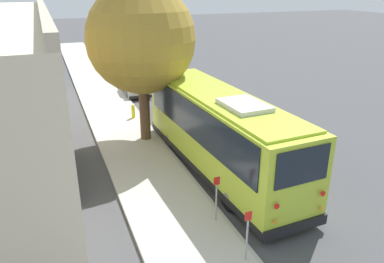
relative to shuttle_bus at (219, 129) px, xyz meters
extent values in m
plane|color=#474749|center=(0.06, -0.11, -1.94)|extent=(160.00, 160.00, 0.00)
cube|color=beige|center=(0.06, 3.04, -1.87)|extent=(80.00, 3.07, 0.15)
cube|color=#AAA69D|center=(0.06, 1.43, -1.87)|extent=(80.00, 0.14, 0.15)
cube|color=#ADC633|center=(0.00, 0.00, -0.13)|extent=(10.59, 2.93, 3.10)
cube|color=black|center=(0.00, 0.00, -1.54)|extent=(10.65, 2.98, 0.28)
cube|color=black|center=(0.00, 0.00, 0.55)|extent=(9.74, 2.97, 1.49)
cube|color=black|center=(5.27, 0.25, 0.55)|extent=(0.13, 2.14, 1.57)
cube|color=black|center=(-5.26, -0.25, 0.66)|extent=(0.12, 1.96, 1.19)
cube|color=black|center=(5.27, 0.25, 1.28)|extent=(0.12, 1.76, 0.22)
cube|color=#ADC633|center=(0.00, 0.00, 1.46)|extent=(9.94, 2.67, 0.10)
cube|color=silver|center=(-1.87, -0.09, 1.58)|extent=(1.99, 1.47, 0.20)
cube|color=black|center=(5.30, 0.25, -1.50)|extent=(0.21, 2.47, 0.36)
cube|color=black|center=(-5.29, -0.25, -1.50)|extent=(0.21, 2.47, 0.36)
cylinder|color=red|center=(-5.38, 0.63, -0.44)|extent=(0.04, 0.18, 0.18)
cylinder|color=orange|center=(-5.38, 0.63, -1.00)|extent=(0.04, 0.14, 0.14)
cylinder|color=red|center=(-5.30, -1.13, -0.44)|extent=(0.04, 0.18, 0.18)
cylinder|color=orange|center=(-5.30, -1.13, -1.00)|extent=(0.04, 0.14, 0.14)
cube|color=white|center=(5.31, 1.07, -1.33)|extent=(0.05, 0.32, 0.18)
cube|color=white|center=(5.39, -0.57, -1.33)|extent=(0.05, 0.32, 0.18)
cube|color=black|center=(4.86, 1.61, 0.85)|extent=(0.06, 0.10, 0.24)
cylinder|color=black|center=(3.06, 1.21, -1.47)|extent=(0.96, 0.34, 0.95)
cylinder|color=slate|center=(3.06, 1.21, -1.47)|extent=(0.44, 0.34, 0.43)
cylinder|color=black|center=(3.15, -0.92, -1.47)|extent=(0.96, 0.34, 0.95)
cylinder|color=slate|center=(3.15, -0.92, -1.47)|extent=(0.44, 0.34, 0.43)
cylinder|color=black|center=(-2.98, 0.93, -1.47)|extent=(0.96, 0.34, 0.95)
cylinder|color=slate|center=(-2.98, 0.93, -1.47)|extent=(0.44, 0.34, 0.43)
cylinder|color=black|center=(-2.88, -1.20, -1.47)|extent=(0.96, 0.34, 0.95)
cylinder|color=slate|center=(-2.88, -1.20, -1.47)|extent=(0.44, 0.34, 0.43)
cube|color=#A8AAAF|center=(13.58, 0.49, -1.46)|extent=(4.47, 1.91, 0.64)
cube|color=black|center=(13.46, 0.50, -0.90)|extent=(2.16, 1.55, 0.48)
cube|color=#A8AAAF|center=(13.46, 0.50, -0.66)|extent=(2.07, 1.51, 0.05)
cube|color=black|center=(15.78, 0.36, -1.68)|extent=(0.18, 1.60, 0.20)
cube|color=black|center=(11.37, 0.62, -1.68)|extent=(0.18, 1.60, 0.20)
cylinder|color=black|center=(15.00, 1.16, -1.62)|extent=(0.66, 0.24, 0.65)
cylinder|color=slate|center=(15.00, 1.16, -1.62)|extent=(0.31, 0.24, 0.29)
cylinder|color=black|center=(14.91, -0.34, -1.62)|extent=(0.66, 0.24, 0.65)
cylinder|color=slate|center=(14.91, -0.34, -1.62)|extent=(0.31, 0.24, 0.29)
cylinder|color=black|center=(12.24, 1.32, -1.62)|extent=(0.66, 0.24, 0.65)
cylinder|color=slate|center=(12.24, 1.32, -1.62)|extent=(0.31, 0.24, 0.29)
cylinder|color=black|center=(12.15, -0.18, -1.62)|extent=(0.66, 0.24, 0.65)
cylinder|color=slate|center=(12.15, -0.18, -1.62)|extent=(0.31, 0.24, 0.29)
cube|color=#19234C|center=(20.02, 0.44, -1.46)|extent=(4.24, 1.89, 0.65)
cube|color=black|center=(19.91, 0.44, -0.89)|extent=(2.05, 1.53, 0.48)
cube|color=#19234C|center=(19.91, 0.44, -0.65)|extent=(1.97, 1.49, 0.05)
cube|color=black|center=(22.11, 0.57, -1.68)|extent=(0.18, 1.58, 0.20)
cube|color=black|center=(17.93, 0.31, -1.68)|extent=(0.18, 1.58, 0.20)
cylinder|color=black|center=(21.28, 1.26, -1.61)|extent=(0.67, 0.24, 0.66)
cylinder|color=slate|center=(21.28, 1.26, -1.61)|extent=(0.31, 0.24, 0.30)
cylinder|color=black|center=(21.37, -0.22, -1.61)|extent=(0.67, 0.24, 0.66)
cylinder|color=slate|center=(21.37, -0.22, -1.61)|extent=(0.31, 0.24, 0.30)
cylinder|color=black|center=(18.67, 1.10, -1.61)|extent=(0.67, 0.24, 0.66)
cylinder|color=slate|center=(18.67, 1.10, -1.61)|extent=(0.31, 0.24, 0.30)
cylinder|color=black|center=(18.76, -0.38, -1.61)|extent=(0.67, 0.24, 0.66)
cylinder|color=slate|center=(18.76, -0.38, -1.61)|extent=(0.31, 0.24, 0.30)
cube|color=maroon|center=(25.37, 0.27, -1.48)|extent=(4.05, 1.83, 0.62)
cube|color=black|center=(25.26, 0.27, -0.93)|extent=(1.94, 1.53, 0.48)
cube|color=maroon|center=(25.26, 0.27, -0.69)|extent=(1.86, 1.49, 0.05)
cube|color=black|center=(27.39, 0.33, -1.69)|extent=(0.13, 1.66, 0.20)
cube|color=black|center=(23.35, 0.21, -1.69)|extent=(0.13, 1.66, 0.20)
cylinder|color=black|center=(26.61, 1.09, -1.63)|extent=(0.63, 0.22, 0.62)
cylinder|color=slate|center=(26.61, 1.09, -1.63)|extent=(0.29, 0.23, 0.28)
cylinder|color=black|center=(26.66, -0.48, -1.63)|extent=(0.63, 0.22, 0.62)
cylinder|color=slate|center=(26.66, -0.48, -1.63)|extent=(0.29, 0.23, 0.28)
cylinder|color=black|center=(24.08, 1.01, -1.63)|extent=(0.63, 0.22, 0.62)
cylinder|color=slate|center=(24.08, 1.01, -1.63)|extent=(0.29, 0.23, 0.28)
cylinder|color=black|center=(24.13, -0.55, -1.63)|extent=(0.63, 0.22, 0.62)
cylinder|color=slate|center=(24.13, -0.55, -1.63)|extent=(0.29, 0.23, 0.28)
cube|color=black|center=(31.30, 0.12, -1.49)|extent=(4.31, 1.75, 0.61)
cube|color=black|center=(31.18, 0.12, -0.95)|extent=(2.05, 1.51, 0.48)
cube|color=black|center=(31.18, 0.12, -0.71)|extent=(1.96, 1.47, 0.05)
cube|color=black|center=(33.47, 0.12, -1.69)|extent=(0.09, 1.68, 0.20)
cube|color=black|center=(29.12, 0.11, -1.69)|extent=(0.09, 1.68, 0.20)
cylinder|color=black|center=(32.65, 0.91, -1.64)|extent=(0.61, 0.20, 0.61)
cylinder|color=slate|center=(32.65, 0.91, -1.64)|extent=(0.27, 0.22, 0.27)
cylinder|color=black|center=(32.66, -0.67, -1.64)|extent=(0.61, 0.20, 0.61)
cylinder|color=slate|center=(32.66, -0.67, -1.64)|extent=(0.27, 0.22, 0.27)
cylinder|color=black|center=(29.93, 0.90, -1.64)|extent=(0.61, 0.20, 0.61)
cylinder|color=slate|center=(29.93, 0.90, -1.64)|extent=(0.27, 0.22, 0.27)
cylinder|color=black|center=(29.94, -0.68, -1.64)|extent=(0.61, 0.20, 0.61)
cylinder|color=slate|center=(29.94, -0.68, -1.64)|extent=(0.27, 0.22, 0.27)
cylinder|color=brown|center=(4.33, 2.12, -0.17)|extent=(0.52, 0.52, 3.25)
sphere|color=olive|center=(4.33, 2.12, 3.28)|extent=(5.21, 5.21, 5.21)
sphere|color=#A58431|center=(4.98, 2.12, 4.97)|extent=(3.38, 3.38, 3.38)
cylinder|color=gray|center=(-5.68, 1.78, -1.12)|extent=(0.06, 0.06, 1.35)
cube|color=red|center=(-5.68, 1.78, -0.30)|extent=(0.02, 0.22, 0.28)
cylinder|color=gray|center=(-3.60, 1.78, -1.10)|extent=(0.06, 0.06, 1.38)
cube|color=red|center=(-3.60, 1.78, -0.27)|extent=(0.02, 0.22, 0.28)
cylinder|color=gold|center=(7.67, 1.99, -1.47)|extent=(0.22, 0.22, 0.65)
sphere|color=gold|center=(7.67, 1.99, -1.08)|extent=(0.20, 0.20, 0.20)
cube|color=#BAAD93|center=(6.16, 6.28, 4.63)|extent=(22.68, 0.30, 0.40)
cube|color=silver|center=(-1.35, -3.72, -1.94)|extent=(2.40, 0.14, 0.01)
cube|color=silver|center=(4.65, -3.72, -1.94)|extent=(2.40, 0.14, 0.01)
camera|label=1|loc=(-13.30, 6.46, 5.76)|focal=35.00mm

